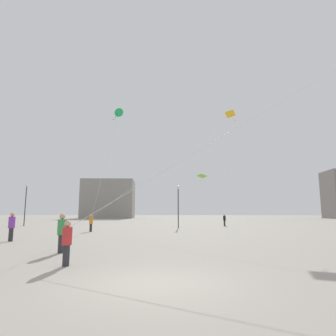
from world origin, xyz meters
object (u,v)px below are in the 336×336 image
(kite_lime_delta, at_px, (202,176))
(kite_emerald_diamond, at_px, (118,115))
(person_in_black, at_px, (224,219))
(building_left_hall, at_px, (109,199))
(person_in_orange, at_px, (91,222))
(person_in_purple, at_px, (12,225))
(person_in_green, at_px, (62,231))
(lamppost_west, at_px, (178,200))
(kite_amber_delta, at_px, (224,119))
(person_in_red, at_px, (67,241))
(lamppost_east, at_px, (26,198))

(kite_lime_delta, relative_size, kite_emerald_diamond, 0.67)
(person_in_black, xyz_separation_m, building_left_hall, (-26.29, 47.13, 4.76))
(person_in_orange, distance_m, person_in_black, 18.52)
(person_in_purple, bearing_deg, person_in_green, 9.76)
(person_in_orange, relative_size, person_in_purple, 0.89)
(kite_emerald_diamond, height_order, lamppost_west, kite_emerald_diamond)
(person_in_green, relative_size, kite_amber_delta, 0.13)
(kite_lime_delta, bearing_deg, building_left_hall, 117.80)
(person_in_orange, distance_m, kite_amber_delta, 15.91)
(kite_lime_delta, distance_m, kite_emerald_diamond, 20.82)
(person_in_purple, bearing_deg, person_in_orange, 128.05)
(person_in_green, height_order, person_in_orange, person_in_green)
(person_in_green, bearing_deg, person_in_red, -16.41)
(person_in_purple, bearing_deg, kite_lime_delta, 111.16)
(person_in_black, bearing_deg, person_in_red, -163.45)
(person_in_red, distance_m, lamppost_west, 24.82)
(person_in_green, bearing_deg, person_in_purple, -175.00)
(lamppost_east, bearing_deg, kite_emerald_diamond, -45.71)
(person_in_purple, xyz_separation_m, building_left_hall, (-9.00, 67.46, 4.61))
(person_in_black, distance_m, lamppost_east, 26.78)
(kite_amber_delta, bearing_deg, lamppost_east, 152.53)
(person_in_orange, bearing_deg, building_left_hall, 3.99)
(person_in_red, bearing_deg, kite_amber_delta, -158.38)
(building_left_hall, bearing_deg, kite_lime_delta, -62.20)
(kite_amber_delta, bearing_deg, person_in_red, -118.99)
(person_in_red, height_order, lamppost_east, lamppost_east)
(person_in_green, relative_size, person_in_red, 1.14)
(person_in_red, relative_size, kite_amber_delta, 0.12)
(kite_amber_delta, height_order, lamppost_west, kite_amber_delta)
(lamppost_west, bearing_deg, building_left_hall, 111.26)
(person_in_orange, bearing_deg, kite_amber_delta, -107.33)
(person_in_green, height_order, kite_amber_delta, kite_amber_delta)
(person_in_black, distance_m, kite_emerald_diamond, 21.86)
(person_in_red, xyz_separation_m, lamppost_west, (4.30, 24.32, 2.46))
(person_in_purple, distance_m, building_left_hall, 68.22)
(person_in_green, relative_size, kite_lime_delta, 0.30)
(person_in_orange, height_order, kite_lime_delta, kite_lime_delta)
(person_in_orange, distance_m, kite_emerald_diamond, 10.77)
(person_in_black, relative_size, kite_amber_delta, 0.11)
(person_in_red, distance_m, kite_lime_delta, 32.57)
(building_left_hall, bearing_deg, person_in_red, -78.27)
(person_in_red, bearing_deg, lamppost_west, -139.43)
(person_in_orange, bearing_deg, person_in_green, -176.49)
(kite_amber_delta, bearing_deg, kite_lime_delta, 91.96)
(lamppost_east, height_order, lamppost_west, lamppost_east)
(person_in_green, xyz_separation_m, lamppost_west, (5.75, 21.09, 2.34))
(person_in_black, xyz_separation_m, lamppost_east, (-26.62, -0.78, 2.82))
(person_in_green, distance_m, kite_amber_delta, 18.16)
(person_in_green, xyz_separation_m, building_left_hall, (-14.32, 72.67, 4.64))
(kite_lime_delta, bearing_deg, person_in_orange, -131.66)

